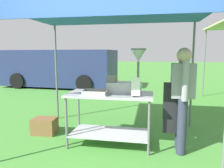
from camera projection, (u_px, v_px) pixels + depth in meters
ground_plane at (141, 94)px, 8.19m from camera, size 70.00×70.00×0.00m
stall_canopy at (111, 15)px, 3.39m from camera, size 3.18×2.32×2.21m
donut_cart at (110, 108)px, 3.50m from camera, size 1.39×0.68×0.88m
donut_tray at (96, 93)px, 3.36m from camera, size 0.39×0.29×0.07m
donut_fryer at (127, 78)px, 3.47m from camera, size 0.62×0.28×0.73m
menu_sign at (136, 88)px, 3.16m from camera, size 0.13×0.05×0.30m
vendor at (182, 95)px, 3.21m from camera, size 0.45×0.53×1.61m
supply_crate at (45, 126)px, 4.06m from camera, size 0.45×0.35×0.30m
van_navy at (60, 68)px, 9.82m from camera, size 5.18×2.34×1.69m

